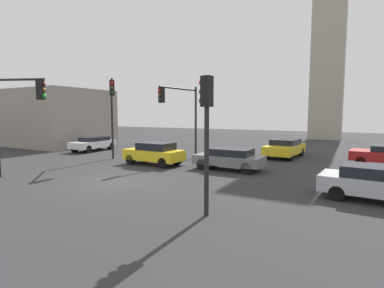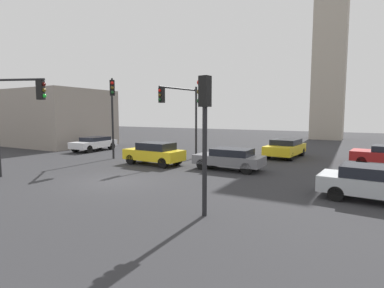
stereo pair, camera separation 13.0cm
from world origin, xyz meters
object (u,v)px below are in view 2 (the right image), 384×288
traffic_light_0 (181,107)px  traffic_light_2 (204,119)px  car_1 (94,143)px  car_5 (154,153)px  traffic_light_3 (18,106)px  car_0 (230,158)px  car_3 (285,148)px  traffic_light_1 (112,103)px  car_4 (384,184)px

traffic_light_0 → traffic_light_2: 11.94m
car_1 → car_5: 10.18m
traffic_light_3 → car_0: traffic_light_3 is taller
traffic_light_0 → car_3: size_ratio=1.13×
car_1 → car_5: car_5 is taller
car_1 → car_5: bearing=66.6°
car_0 → car_3: (1.82, 7.20, 0.05)m
traffic_light_0 → car_1: 10.86m
traffic_light_1 → car_1: traffic_light_1 is taller
traffic_light_0 → car_0: 5.70m
traffic_light_3 → traffic_light_2: bearing=-24.5°
traffic_light_2 → car_3: (-0.61, 15.44, -2.51)m
traffic_light_2 → traffic_light_3: traffic_light_3 is taller
car_1 → car_3: 17.13m
traffic_light_3 → car_0: 12.21m
car_5 → car_0: bearing=-169.3°
traffic_light_1 → car_4: 16.90m
traffic_light_0 → traffic_light_2: size_ratio=1.18×
car_1 → car_3: bearing=101.7°
traffic_light_1 → car_4: traffic_light_1 is taller
car_1 → car_3: (16.55, 4.40, 0.05)m
traffic_light_1 → car_5: bearing=51.6°
traffic_light_3 → car_3: bearing=32.5°
traffic_light_2 → car_0: traffic_light_2 is taller
car_1 → car_5: size_ratio=1.07×
car_1 → car_3: car_3 is taller
car_5 → traffic_light_0: bearing=-105.7°
traffic_light_3 → car_3: (10.81, 14.83, -3.11)m
traffic_light_1 → traffic_light_2: traffic_light_1 is taller
car_1 → car_3: size_ratio=0.92×
car_0 → car_1: bearing=-10.2°
traffic_light_1 → traffic_light_3: traffic_light_1 is taller
car_4 → car_5: (-13.00, 2.73, 0.06)m
car_1 → car_4: (22.55, -6.26, 0.02)m
traffic_light_3 → traffic_light_0: bearing=42.1°
car_3 → car_1: bearing=-70.3°
traffic_light_3 → car_5: size_ratio=1.33×
traffic_light_2 → car_5: (-7.61, 7.52, -2.47)m
traffic_light_3 → car_3: traffic_light_3 is taller
traffic_light_0 → traffic_light_3: (-4.54, -9.13, -0.07)m
car_4 → car_5: car_5 is taller
car_0 → car_4: size_ratio=0.86×
car_3 → car_5: bearing=-36.7°
traffic_light_0 → traffic_light_2: traffic_light_0 is taller
car_4 → car_0: bearing=161.2°
car_3 → car_5: size_ratio=1.17×
traffic_light_3 → car_4: (16.80, 4.18, -3.14)m
traffic_light_1 → car_0: size_ratio=1.39×
traffic_light_2 → car_3: 15.65m
traffic_light_2 → traffic_light_0: bearing=-47.3°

